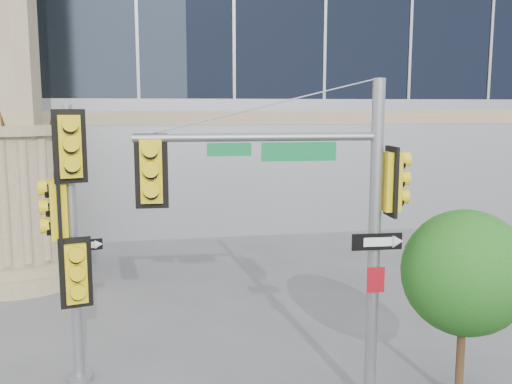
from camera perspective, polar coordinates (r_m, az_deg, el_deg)
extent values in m
cylinder|color=gray|center=(20.57, -22.54, -7.42)|extent=(4.40, 4.40, 0.50)
cylinder|color=gray|center=(20.47, -22.60, -6.34)|extent=(3.80, 3.80, 0.30)
cylinder|color=gray|center=(20.05, -22.95, -0.38)|extent=(3.00, 3.00, 4.00)
cylinder|color=gray|center=(19.85, -23.31, 5.76)|extent=(3.50, 3.50, 0.30)
cone|color=#472D14|center=(19.61, -19.64, 7.11)|extent=(0.24, 0.24, 0.50)
cylinder|color=slate|center=(10.79, 11.71, -5.51)|extent=(0.23, 0.23, 6.17)
cylinder|color=slate|center=(9.96, 0.24, 5.49)|extent=(4.32, 0.38, 0.14)
cube|color=#0E7639|center=(10.08, 4.32, 4.04)|extent=(1.34, 0.11, 0.33)
cube|color=yellow|center=(9.91, -10.42, 2.06)|extent=(0.58, 0.32, 1.29)
cube|color=yellow|center=(10.66, 13.37, 1.02)|extent=(0.32, 0.58, 1.29)
cube|color=black|center=(10.62, 12.00, -4.89)|extent=(0.95, 0.08, 0.31)
cube|color=maroon|center=(10.81, 11.88, -8.60)|extent=(0.33, 0.05, 0.47)
cylinder|color=slate|center=(13.05, -17.23, -17.28)|extent=(0.55, 0.55, 0.14)
cylinder|color=slate|center=(12.12, -17.81, -5.31)|extent=(0.21, 0.21, 5.71)
cube|color=yellow|center=(11.57, -18.14, 4.35)|extent=(0.68, 0.45, 1.43)
cube|color=yellow|center=(11.94, -19.18, -1.66)|extent=(0.45, 0.68, 1.43)
cube|color=yellow|center=(11.99, -17.58, -7.70)|extent=(0.68, 0.45, 1.43)
cube|color=black|center=(12.00, -16.77, -5.12)|extent=(0.70, 0.19, 0.23)
cylinder|color=#382314|center=(11.99, 19.78, -14.83)|extent=(0.16, 0.16, 2.03)
sphere|color=#155C19|center=(11.47, 20.17, -7.55)|extent=(2.37, 2.37, 2.37)
sphere|color=#155C19|center=(12.06, 21.48, -8.52)|extent=(1.47, 1.47, 1.47)
sphere|color=#155C19|center=(11.13, 19.10, -9.52)|extent=(1.24, 1.24, 1.24)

